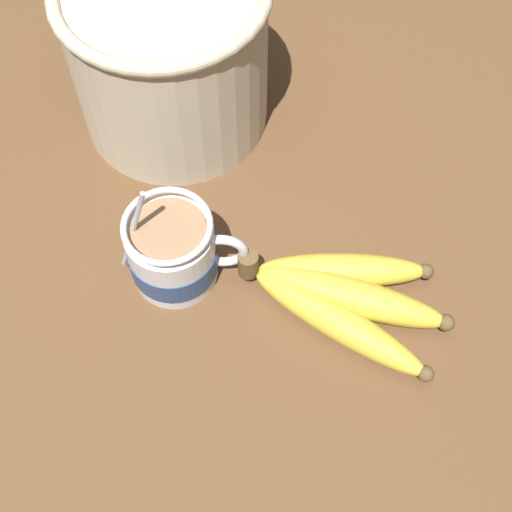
# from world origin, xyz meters

# --- Properties ---
(table) EXTENTS (1.31, 1.31, 0.03)m
(table) POSITION_xyz_m (0.00, 0.00, 0.02)
(table) COLOR brown
(table) RESTS_ON ground
(coffee_mug) EXTENTS (0.13, 0.09, 0.14)m
(coffee_mug) POSITION_xyz_m (-0.05, -0.04, 0.07)
(coffee_mug) COLOR silver
(coffee_mug) RESTS_ON table
(banana_bunch) EXTENTS (0.21, 0.14, 0.04)m
(banana_bunch) POSITION_xyz_m (0.12, -0.07, 0.05)
(banana_bunch) COLOR brown
(banana_bunch) RESTS_ON table
(woven_basket) EXTENTS (0.21, 0.21, 0.18)m
(woven_basket) POSITION_xyz_m (-0.06, 0.17, 0.12)
(woven_basket) COLOR beige
(woven_basket) RESTS_ON table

